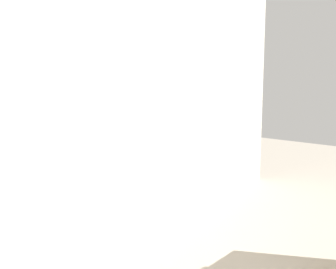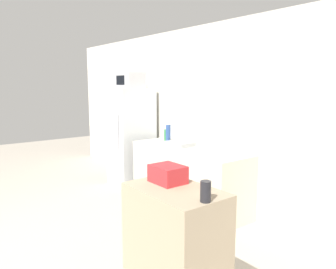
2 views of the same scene
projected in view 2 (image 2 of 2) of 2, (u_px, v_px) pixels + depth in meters
name	position (u px, v px, depth m)	size (l,w,h in m)	color
wall_back	(206.00, 116.00, 4.82)	(8.00, 0.06, 2.60)	silver
refrigerator	(131.00, 137.00, 5.71)	(0.59, 0.69, 1.70)	silver
microwave	(130.00, 80.00, 5.56)	(0.47, 0.33, 0.25)	#BCBCC1
counter	(188.00, 177.00, 4.71)	(1.90, 0.66, 0.87)	beige
sink_basin	(180.00, 144.00, 4.80)	(0.40, 0.28, 0.06)	#9EA3A8
bottle_tall	(168.00, 134.00, 5.05)	(0.08, 0.08, 0.27)	#2D4C8C
bottle_short	(166.00, 135.00, 5.19)	(0.07, 0.07, 0.19)	#2D7F42
shelf_cabinet	(175.00, 264.00, 2.24)	(0.68, 0.43, 1.08)	tan
basket	(168.00, 174.00, 2.28)	(0.23, 0.19, 0.12)	red
jar	(206.00, 191.00, 1.90)	(0.06, 0.06, 0.13)	#232328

